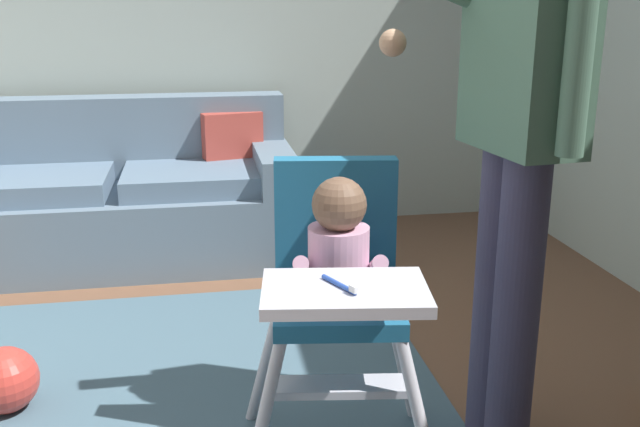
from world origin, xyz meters
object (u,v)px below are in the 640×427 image
adult_standing (517,139)px  toy_ball (5,380)px  couch (121,198)px  high_chair (338,271)px

adult_standing → toy_ball: size_ratio=7.51×
couch → adult_standing: (1.33, -2.04, 0.66)m
toy_ball → couch: bearing=80.2°
high_chair → adult_standing: adult_standing is taller
couch → high_chair: 2.27m
adult_standing → toy_ball: adult_standing is taller
couch → adult_standing: size_ratio=1.09×
couch → high_chair: high_chair is taller
adult_standing → couch: bearing=-63.3°
adult_standing → high_chair: bearing=-0.6°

